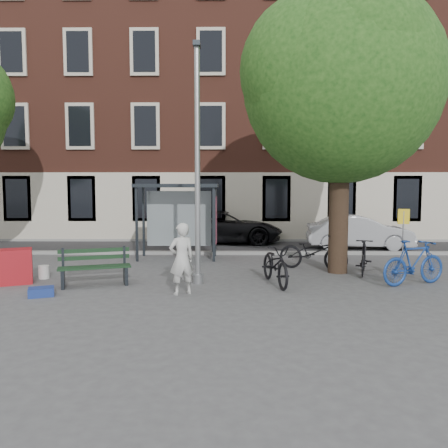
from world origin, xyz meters
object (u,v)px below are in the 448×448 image
lamppost (197,176)px  bike_b (414,262)px  bike_a (313,252)px  car_silver (359,232)px  bus_shelter (189,204)px  bench (95,269)px  red_stand (13,266)px  bike_d (364,257)px  bike_c (275,264)px  painter (182,259)px  car_dark (223,227)px  notice_sign (403,227)px

lamppost → bike_b: (5.53, -0.15, -2.20)m
bike_a → car_silver: car_silver is taller
bus_shelter → bench: bus_shelter is taller
car_silver → red_stand: size_ratio=4.65×
bike_d → bike_a: bearing=-6.8°
lamppost → bike_c: size_ratio=3.01×
bike_b → bike_c: size_ratio=0.96×
painter → car_dark: size_ratio=0.32×
red_stand → bus_shelter: bearing=45.3°
bike_c → painter: bearing=-166.0°
lamppost → bench: size_ratio=3.28×
bike_a → bike_c: bearing=174.1°
lamppost → bike_c: bearing=-3.9°
painter → car_dark: bearing=-122.4°
bike_b → bike_c: 3.53m
lamppost → painter: 2.30m
bench → red_stand: (-2.16, 0.16, 0.03)m
car_dark → bench: bearing=159.3°
painter → notice_sign: notice_sign is taller
bus_shelter → bike_d: bearing=-28.3°
painter → car_dark: painter is taller
car_silver → red_stand: bearing=126.9°
bike_d → car_silver: 5.49m
bus_shelter → bench: 5.03m
bike_b → notice_sign: bearing=-30.7°
bus_shelter → painter: (0.32, -5.30, -1.08)m
bike_c → notice_sign: (3.75, 1.28, 0.83)m
lamppost → car_dark: bearing=86.1°
lamppost → car_dark: 8.67m
bike_b → red_stand: size_ratio=2.16×
lamppost → notice_sign: (5.75, 1.14, -1.42)m
bike_c → red_stand: bearing=168.9°
bike_c → car_dark: 8.66m
car_dark → car_silver: (5.56, -1.85, -0.04)m
bus_shelter → car_silver: (6.74, 2.44, -1.23)m
painter → notice_sign: 6.50m
painter → red_stand: 4.63m
painter → bike_c: (2.29, 1.06, -0.30)m
bike_b → bench: bearing=69.5°
lamppost → red_stand: 5.32m
bus_shelter → bike_b: (6.14, -4.25, -1.34)m
bike_c → car_silver: size_ratio=0.49×
red_stand → notice_sign: notice_sign is taller
lamppost → bike_c: 3.01m
bike_b → car_silver: size_ratio=0.46×
bike_d → red_stand: size_ratio=1.85×
bus_shelter → red_stand: 6.10m
bike_d → car_silver: (1.45, 5.30, 0.19)m
bike_d → red_stand: bearing=27.3°
car_silver → red_stand: 12.78m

